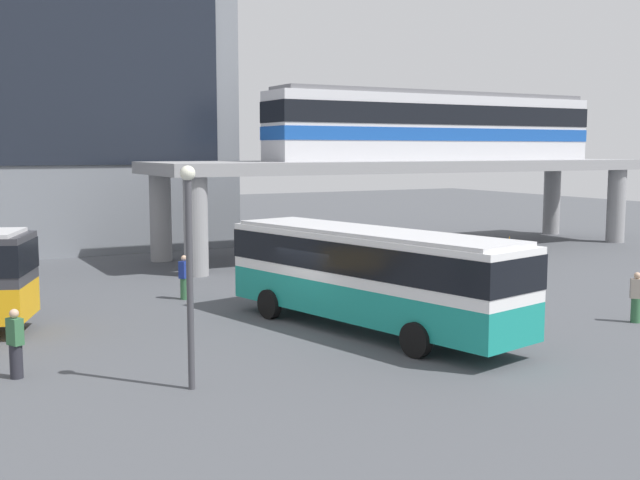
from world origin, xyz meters
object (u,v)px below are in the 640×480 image
(bicycle_orange, at_px, (505,250))
(bicycle_red, at_px, (503,259))
(bicycle_green, at_px, (416,267))
(bus_main, at_px, (369,269))
(bicycle_blue, at_px, (372,271))
(pedestrian_waiting_near_stop, at_px, (16,346))
(bicycle_silver, at_px, (421,262))
(pedestrian_by_bike_rack, at_px, (636,299))
(pedestrian_walking_across, at_px, (184,279))
(train, at_px, (436,125))

(bicycle_orange, bearing_deg, bicycle_red, -132.81)
(bicycle_green, bearing_deg, bus_main, -132.85)
(bicycle_blue, bearing_deg, pedestrian_waiting_near_stop, -151.59)
(bicycle_silver, bearing_deg, bicycle_orange, 14.29)
(bicycle_silver, relative_size, bicycle_blue, 0.93)
(bicycle_silver, height_order, bicycle_blue, same)
(bicycle_red, xyz_separation_m, bicycle_blue, (-7.59, -0.00, 0.00))
(pedestrian_by_bike_rack, relative_size, pedestrian_waiting_near_stop, 0.95)
(bicycle_red, height_order, bicycle_silver, same)
(bicycle_orange, relative_size, pedestrian_waiting_near_stop, 0.95)
(bus_main, xyz_separation_m, bicycle_orange, (15.60, 11.27, -1.63))
(bicycle_green, bearing_deg, pedestrian_by_bike_rack, -86.25)
(bicycle_silver, height_order, pedestrian_walking_across, pedestrian_walking_across)
(bicycle_red, xyz_separation_m, pedestrian_walking_across, (-16.45, -0.67, 0.44))
(bicycle_green, bearing_deg, bicycle_blue, 175.41)
(bus_main, xyz_separation_m, pedestrian_waiting_near_stop, (-10.46, -0.12, -1.15))
(bicycle_red, height_order, pedestrian_by_bike_rack, pedestrian_by_bike_rack)
(bus_main, distance_m, bicycle_silver, 13.16)
(bus_main, bearing_deg, bicycle_orange, 35.83)
(train, bearing_deg, bicycle_red, -99.23)
(bicycle_silver, bearing_deg, bicycle_red, -14.77)
(bicycle_red, bearing_deg, bicycle_blue, -179.99)
(bicycle_orange, height_order, pedestrian_waiting_near_stop, pedestrian_waiting_near_stop)
(pedestrian_by_bike_rack, bearing_deg, bicycle_orange, 63.56)
(bus_main, bearing_deg, bicycle_red, 33.07)
(bus_main, distance_m, bicycle_red, 15.61)
(bicycle_orange, distance_m, bicycle_blue, 10.55)
(bicycle_orange, distance_m, pedestrian_walking_across, 19.35)
(bicycle_red, bearing_deg, pedestrian_by_bike_rack, -111.51)
(bicycle_orange, bearing_deg, pedestrian_walking_across, -169.70)
(bus_main, distance_m, bicycle_orange, 19.31)
(pedestrian_waiting_near_stop, relative_size, pedestrian_walking_across, 1.04)
(bicycle_orange, bearing_deg, bicycle_silver, -165.71)
(bicycle_green, distance_m, pedestrian_waiting_near_stop, 20.01)
(bicycle_silver, distance_m, bicycle_orange, 6.92)
(bicycle_red, distance_m, bicycle_blue, 7.59)
(pedestrian_walking_across, bearing_deg, bicycle_blue, 4.29)
(pedestrian_waiting_near_stop, bearing_deg, bicycle_red, 20.11)
(bicycle_green, bearing_deg, bicycle_silver, 46.44)
(bicycle_orange, bearing_deg, pedestrian_waiting_near_stop, -156.39)
(train, bearing_deg, bicycle_orange, -71.84)
(bicycle_green, height_order, pedestrian_waiting_near_stop, pedestrian_waiting_near_stop)
(train, bearing_deg, bicycle_blue, -140.76)
(bicycle_orange, distance_m, pedestrian_waiting_near_stop, 28.45)
(pedestrian_waiting_near_stop, bearing_deg, bicycle_silver, 26.57)
(train, bearing_deg, bicycle_green, -131.51)
(bicycle_green, height_order, pedestrian_by_bike_rack, pedestrian_by_bike_rack)
(train, bearing_deg, bus_main, -132.23)
(bicycle_green, bearing_deg, pedestrian_walking_across, -177.52)
(pedestrian_by_bike_rack, bearing_deg, train, 73.00)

